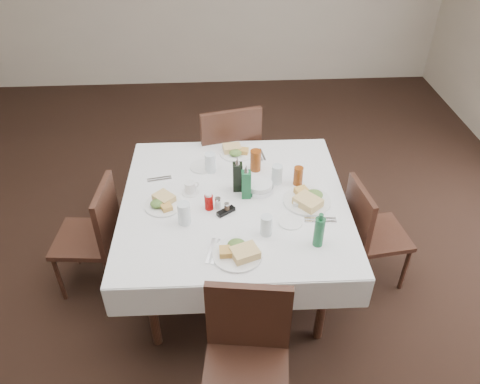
{
  "coord_description": "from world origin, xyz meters",
  "views": [
    {
      "loc": [
        0.12,
        -2.44,
        2.66
      ],
      "look_at": [
        0.26,
        -0.01,
        0.8
      ],
      "focal_mm": 35.0,
      "sensor_mm": 36.0,
      "label": 1
    }
  ],
  "objects_px": {
    "water_e": "(277,174)",
    "coffee_mug": "(190,188)",
    "ketchup_bottle": "(209,202)",
    "water_s": "(266,225)",
    "bread_basket": "(259,187)",
    "oil_cruet_green": "(246,183)",
    "chair_south": "(247,354)",
    "water_w": "(184,213)",
    "green_bottle": "(319,231)",
    "chair_east": "(368,229)",
    "oil_cruet_dark": "(238,176)",
    "chair_north": "(228,152)",
    "water_n": "(210,163)",
    "chair_west": "(96,231)",
    "dining_table": "(234,208)"
  },
  "relations": [
    {
      "from": "oil_cruet_dark",
      "to": "coffee_mug",
      "type": "distance_m",
      "value": 0.32
    },
    {
      "from": "oil_cruet_dark",
      "to": "oil_cruet_green",
      "type": "distance_m",
      "value": 0.1
    },
    {
      "from": "chair_east",
      "to": "water_s",
      "type": "xyz_separation_m",
      "value": [
        -0.76,
        -0.32,
        0.35
      ]
    },
    {
      "from": "oil_cruet_dark",
      "to": "ketchup_bottle",
      "type": "distance_m",
      "value": 0.28
    },
    {
      "from": "ketchup_bottle",
      "to": "water_s",
      "type": "bearing_deg",
      "value": -37.21
    },
    {
      "from": "chair_south",
      "to": "bread_basket",
      "type": "distance_m",
      "value": 1.13
    },
    {
      "from": "green_bottle",
      "to": "water_s",
      "type": "bearing_deg",
      "value": 159.51
    },
    {
      "from": "water_s",
      "to": "oil_cruet_dark",
      "type": "height_order",
      "value": "oil_cruet_dark"
    },
    {
      "from": "water_n",
      "to": "water_e",
      "type": "bearing_deg",
      "value": -19.7
    },
    {
      "from": "chair_east",
      "to": "coffee_mug",
      "type": "height_order",
      "value": "coffee_mug"
    },
    {
      "from": "chair_south",
      "to": "oil_cruet_green",
      "type": "height_order",
      "value": "oil_cruet_green"
    },
    {
      "from": "chair_north",
      "to": "water_s",
      "type": "xyz_separation_m",
      "value": [
        0.19,
        -1.2,
        0.25
      ]
    },
    {
      "from": "water_s",
      "to": "coffee_mug",
      "type": "xyz_separation_m",
      "value": [
        -0.46,
        0.43,
        -0.03
      ]
    },
    {
      "from": "oil_cruet_green",
      "to": "bread_basket",
      "type": "bearing_deg",
      "value": 33.95
    },
    {
      "from": "ketchup_bottle",
      "to": "green_bottle",
      "type": "distance_m",
      "value": 0.73
    },
    {
      "from": "dining_table",
      "to": "water_n",
      "type": "xyz_separation_m",
      "value": [
        -0.15,
        0.33,
        0.14
      ]
    },
    {
      "from": "bread_basket",
      "to": "oil_cruet_dark",
      "type": "xyz_separation_m",
      "value": [
        -0.14,
        0.02,
        0.08
      ]
    },
    {
      "from": "water_n",
      "to": "bread_basket",
      "type": "xyz_separation_m",
      "value": [
        0.32,
        -0.25,
        -0.04
      ]
    },
    {
      "from": "chair_north",
      "to": "chair_east",
      "type": "xyz_separation_m",
      "value": [
        0.95,
        -0.88,
        -0.1
      ]
    },
    {
      "from": "chair_south",
      "to": "water_s",
      "type": "relative_size",
      "value": 7.02
    },
    {
      "from": "water_e",
      "to": "green_bottle",
      "type": "relative_size",
      "value": 0.59
    },
    {
      "from": "chair_south",
      "to": "coffee_mug",
      "type": "xyz_separation_m",
      "value": [
        -0.3,
        1.09,
        0.27
      ]
    },
    {
      "from": "water_e",
      "to": "water_w",
      "type": "height_order",
      "value": "water_w"
    },
    {
      "from": "chair_east",
      "to": "ketchup_bottle",
      "type": "distance_m",
      "value": 1.15
    },
    {
      "from": "chair_west",
      "to": "oil_cruet_green",
      "type": "height_order",
      "value": "oil_cruet_green"
    },
    {
      "from": "water_w",
      "to": "green_bottle",
      "type": "height_order",
      "value": "green_bottle"
    },
    {
      "from": "ketchup_bottle",
      "to": "bread_basket",
      "type": "bearing_deg",
      "value": 27.27
    },
    {
      "from": "oil_cruet_dark",
      "to": "water_s",
      "type": "bearing_deg",
      "value": -72.02
    },
    {
      "from": "chair_east",
      "to": "chair_west",
      "type": "xyz_separation_m",
      "value": [
        -1.89,
        0.07,
        0.02
      ]
    },
    {
      "from": "oil_cruet_dark",
      "to": "ketchup_bottle",
      "type": "xyz_separation_m",
      "value": [
        -0.19,
        -0.19,
        -0.06
      ]
    },
    {
      "from": "ketchup_bottle",
      "to": "oil_cruet_green",
      "type": "bearing_deg",
      "value": 24.51
    },
    {
      "from": "bread_basket",
      "to": "oil_cruet_dark",
      "type": "relative_size",
      "value": 0.74
    },
    {
      "from": "chair_east",
      "to": "bread_basket",
      "type": "relative_size",
      "value": 4.28
    },
    {
      "from": "water_w",
      "to": "coffee_mug",
      "type": "distance_m",
      "value": 0.3
    },
    {
      "from": "dining_table",
      "to": "chair_east",
      "type": "distance_m",
      "value": 0.96
    },
    {
      "from": "chair_east",
      "to": "water_e",
      "type": "distance_m",
      "value": 0.75
    },
    {
      "from": "bread_basket",
      "to": "oil_cruet_green",
      "type": "xyz_separation_m",
      "value": [
        -0.09,
        -0.06,
        0.08
      ]
    },
    {
      "from": "chair_north",
      "to": "oil_cruet_dark",
      "type": "height_order",
      "value": "oil_cruet_dark"
    },
    {
      "from": "ketchup_bottle",
      "to": "coffee_mug",
      "type": "xyz_separation_m",
      "value": [
        -0.12,
        0.17,
        -0.02
      ]
    },
    {
      "from": "water_s",
      "to": "coffee_mug",
      "type": "height_order",
      "value": "water_s"
    },
    {
      "from": "chair_north",
      "to": "chair_south",
      "type": "bearing_deg",
      "value": -89.2
    },
    {
      "from": "water_w",
      "to": "ketchup_bottle",
      "type": "distance_m",
      "value": 0.2
    },
    {
      "from": "ketchup_bottle",
      "to": "chair_south",
      "type": "bearing_deg",
      "value": -78.94
    },
    {
      "from": "dining_table",
      "to": "coffee_mug",
      "type": "bearing_deg",
      "value": 163.01
    },
    {
      "from": "water_e",
      "to": "coffee_mug",
      "type": "relative_size",
      "value": 1.13
    },
    {
      "from": "oil_cruet_dark",
      "to": "ketchup_bottle",
      "type": "height_order",
      "value": "oil_cruet_dark"
    },
    {
      "from": "bread_basket",
      "to": "water_n",
      "type": "bearing_deg",
      "value": 142.68
    },
    {
      "from": "dining_table",
      "to": "chair_north",
      "type": "xyz_separation_m",
      "value": [
        -0.01,
        0.86,
        -0.11
      ]
    },
    {
      "from": "water_e",
      "to": "bread_basket",
      "type": "height_order",
      "value": "water_e"
    },
    {
      "from": "water_w",
      "to": "oil_cruet_green",
      "type": "bearing_deg",
      "value": 31.03
    }
  ]
}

